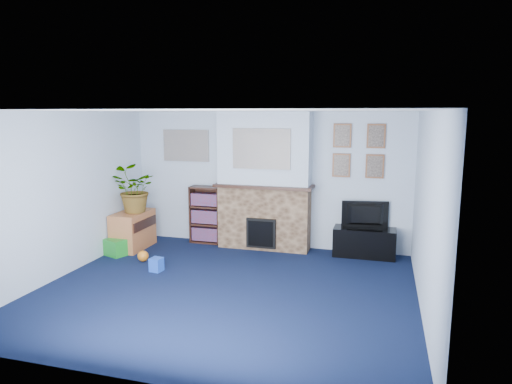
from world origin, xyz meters
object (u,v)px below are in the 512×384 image
(television, at_px, (365,215))
(sideboard, at_px, (133,229))
(tv_stand, at_px, (364,243))
(bookshelf, at_px, (206,216))

(television, distance_m, sideboard, 4.04)
(television, xyz_separation_m, sideboard, (-3.98, -0.64, -0.35))
(tv_stand, distance_m, television, 0.48)
(bookshelf, height_order, sideboard, bookshelf)
(bookshelf, xyz_separation_m, sideboard, (-1.12, -0.70, -0.15))
(sideboard, bearing_deg, bookshelf, 31.87)
(television, bearing_deg, tv_stand, 80.24)
(tv_stand, xyz_separation_m, sideboard, (-3.98, -0.62, 0.12))
(television, bearing_deg, bookshelf, -10.89)
(tv_stand, distance_m, bookshelf, 2.87)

